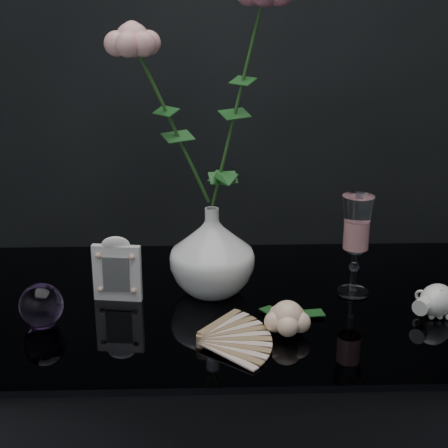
{
  "coord_description": "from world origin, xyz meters",
  "views": [
    {
      "loc": [
        -0.03,
        -1.1,
        1.31
      ],
      "look_at": [
        0.01,
        0.02,
        0.92
      ],
      "focal_mm": 55.0,
      "sensor_mm": 36.0,
      "label": 1
    }
  ],
  "objects_px": {
    "vase": "(212,251)",
    "wine_glass": "(356,246)",
    "picture_frame": "(117,268)",
    "loose_rose": "(287,317)",
    "paperweight": "(41,305)",
    "pearl_jar": "(437,299)"
  },
  "relations": [
    {
      "from": "vase",
      "to": "wine_glass",
      "type": "xyz_separation_m",
      "value": [
        0.26,
        -0.01,
        0.01
      ]
    },
    {
      "from": "picture_frame",
      "to": "loose_rose",
      "type": "xyz_separation_m",
      "value": [
        0.3,
        -0.14,
        -0.03
      ]
    },
    {
      "from": "loose_rose",
      "to": "vase",
      "type": "bearing_deg",
      "value": 148.3
    },
    {
      "from": "vase",
      "to": "paperweight",
      "type": "bearing_deg",
      "value": -156.58
    },
    {
      "from": "picture_frame",
      "to": "loose_rose",
      "type": "bearing_deg",
      "value": -17.33
    },
    {
      "from": "vase",
      "to": "paperweight",
      "type": "distance_m",
      "value": 0.32
    },
    {
      "from": "wine_glass",
      "to": "picture_frame",
      "type": "relative_size",
      "value": 1.54
    },
    {
      "from": "wine_glass",
      "to": "paperweight",
      "type": "bearing_deg",
      "value": -168.54
    },
    {
      "from": "vase",
      "to": "paperweight",
      "type": "height_order",
      "value": "vase"
    },
    {
      "from": "vase",
      "to": "loose_rose",
      "type": "relative_size",
      "value": 0.99
    },
    {
      "from": "paperweight",
      "to": "vase",
      "type": "bearing_deg",
      "value": 23.42
    },
    {
      "from": "loose_rose",
      "to": "pearl_jar",
      "type": "bearing_deg",
      "value": 34.95
    },
    {
      "from": "wine_glass",
      "to": "loose_rose",
      "type": "relative_size",
      "value": 1.14
    },
    {
      "from": "picture_frame",
      "to": "loose_rose",
      "type": "height_order",
      "value": "picture_frame"
    },
    {
      "from": "vase",
      "to": "pearl_jar",
      "type": "bearing_deg",
      "value": -15.23
    },
    {
      "from": "vase",
      "to": "picture_frame",
      "type": "xyz_separation_m",
      "value": [
        -0.17,
        -0.03,
        -0.02
      ]
    },
    {
      "from": "picture_frame",
      "to": "paperweight",
      "type": "bearing_deg",
      "value": -132.2
    },
    {
      "from": "picture_frame",
      "to": "pearl_jar",
      "type": "distance_m",
      "value": 0.57
    },
    {
      "from": "paperweight",
      "to": "pearl_jar",
      "type": "relative_size",
      "value": 0.36
    },
    {
      "from": "paperweight",
      "to": "pearl_jar",
      "type": "height_order",
      "value": "paperweight"
    },
    {
      "from": "picture_frame",
      "to": "pearl_jar",
      "type": "xyz_separation_m",
      "value": [
        0.57,
        -0.08,
        -0.03
      ]
    },
    {
      "from": "vase",
      "to": "wine_glass",
      "type": "height_order",
      "value": "wine_glass"
    }
  ]
}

